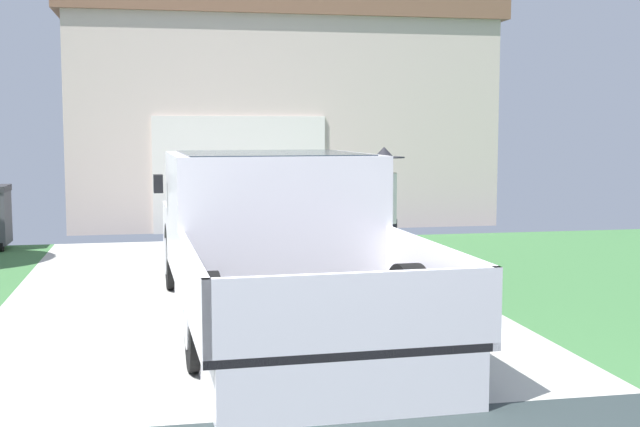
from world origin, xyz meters
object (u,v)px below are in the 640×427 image
(pickup_truck, at_px, (272,242))
(house_with_garage, at_px, (273,99))
(person_with_hat, at_px, (384,211))
(handbag, at_px, (381,290))

(pickup_truck, height_order, house_with_garage, house_with_garage)
(person_with_hat, distance_m, house_with_garage, 8.96)
(pickup_truck, height_order, handbag, pickup_truck)
(pickup_truck, xyz_separation_m, person_with_hat, (1.38, 0.65, 0.24))
(handbag, bearing_deg, pickup_truck, -162.17)
(pickup_truck, xyz_separation_m, handbag, (1.29, 0.42, -0.63))
(pickup_truck, xyz_separation_m, house_with_garage, (1.34, 9.47, 1.80))
(person_with_hat, xyz_separation_m, handbag, (-0.09, -0.24, -0.88))
(pickup_truck, relative_size, person_with_hat, 3.28)
(pickup_truck, bearing_deg, house_with_garage, 79.96)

